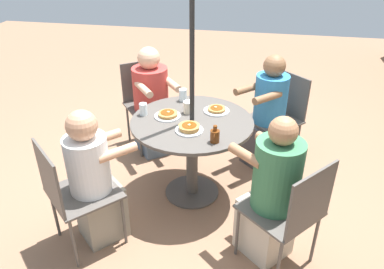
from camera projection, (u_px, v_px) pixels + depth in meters
name	position (u px, v px, depth m)	size (l,w,h in m)	color
ground_plane	(192.00, 192.00, 3.53)	(12.00, 12.00, 0.00)	#8C664C
patio_table	(192.00, 136.00, 3.23)	(1.04, 1.04, 0.76)	#4C4742
umbrella_pole	(192.00, 71.00, 2.94)	(0.04, 0.04, 2.39)	black
patio_chair_north	(146.00, 98.00, 4.10)	(0.65, 0.65, 0.91)	#514C47
diner_north	(152.00, 106.00, 3.97)	(0.62, 0.60, 1.14)	slate
patio_chair_east	(71.00, 190.00, 2.70)	(0.66, 0.66, 0.91)	#514C47
diner_east	(94.00, 182.00, 2.79)	(0.54, 0.53, 1.12)	gray
patio_chair_south	(291.00, 210.00, 2.52)	(0.66, 0.66, 0.91)	#514C47
diner_south	(271.00, 196.00, 2.64)	(0.53, 0.54, 1.17)	beige
patio_chair_west	(280.00, 112.00, 3.81)	(0.66, 0.66, 0.91)	#514C47
diner_west	(267.00, 116.00, 3.71)	(0.56, 0.55, 1.16)	#3D3D42
pancake_plate_a	(168.00, 115.00, 3.20)	(0.23, 0.23, 0.05)	white
pancake_plate_b	(216.00, 110.00, 3.29)	(0.23, 0.23, 0.05)	white
pancake_plate_c	(189.00, 128.00, 2.98)	(0.23, 0.23, 0.06)	white
syrup_bottle	(215.00, 136.00, 2.82)	(0.09, 0.07, 0.14)	#602D0F
coffee_cup	(188.00, 107.00, 3.25)	(0.09, 0.09, 0.11)	beige
drinking_glass_a	(183.00, 95.00, 3.47)	(0.07, 0.07, 0.11)	silver
drinking_glass_b	(143.00, 109.00, 3.22)	(0.07, 0.07, 0.11)	silver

